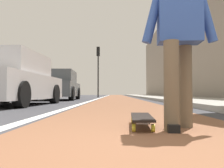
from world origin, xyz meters
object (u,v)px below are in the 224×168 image
at_px(skateboard, 142,118).
at_px(traffic_light, 98,62).
at_px(skater_person, 179,31).
at_px(parked_car_mid, 58,86).
at_px(parked_car_near, 11,81).

bearing_deg(skateboard, traffic_light, 5.29).
bearing_deg(skateboard, skater_person, -113.30).
bearing_deg(parked_car_mid, skater_person, -160.97).
distance_m(skateboard, traffic_light, 19.30).
xyz_separation_m(parked_car_near, traffic_light, (14.51, -1.48, 2.35)).
bearing_deg(traffic_light, parked_car_near, 174.17).
distance_m(parked_car_near, traffic_light, 14.77).
bearing_deg(traffic_light, skater_person, -173.73).
bearing_deg(skater_person, parked_car_mid, 19.03).
bearing_deg(skater_person, traffic_light, 6.27).
relative_size(skateboard, parked_car_mid, 0.20).
bearing_deg(parked_car_near, skater_person, -142.26).
height_order(parked_car_near, traffic_light, traffic_light).
height_order(parked_car_near, parked_car_mid, parked_car_mid).
relative_size(parked_car_near, traffic_light, 0.98).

